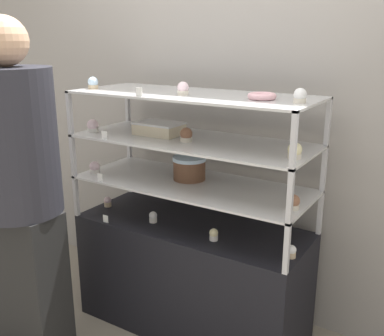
% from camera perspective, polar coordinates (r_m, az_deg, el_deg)
% --- Properties ---
extents(ground_plane, '(20.00, 20.00, 0.00)m').
position_cam_1_polar(ground_plane, '(2.90, 0.00, -19.18)').
color(ground_plane, gray).
extents(back_wall, '(8.00, 0.05, 2.60)m').
position_cam_1_polar(back_wall, '(2.74, 4.55, 8.25)').
color(back_wall, gray).
rests_on(back_wall, ground_plane).
extents(display_base, '(1.32, 0.52, 0.66)m').
position_cam_1_polar(display_base, '(2.72, 0.00, -13.52)').
color(display_base, black).
rests_on(display_base, ground_plane).
extents(display_riser_lower, '(1.32, 0.52, 0.25)m').
position_cam_1_polar(display_riser_lower, '(2.49, 0.00, -2.20)').
color(display_riser_lower, '#B7B7BC').
rests_on(display_riser_lower, display_base).
extents(display_riser_middle, '(1.32, 0.52, 0.25)m').
position_cam_1_polar(display_riser_middle, '(2.42, 0.00, 3.33)').
color(display_riser_middle, '#B7B7BC').
rests_on(display_riser_middle, display_riser_lower).
extents(display_riser_upper, '(1.32, 0.52, 0.25)m').
position_cam_1_polar(display_riser_upper, '(2.38, 0.00, 9.12)').
color(display_riser_upper, '#B7B7BC').
rests_on(display_riser_upper, display_riser_middle).
extents(layer_cake_centerpiece, '(0.19, 0.19, 0.13)m').
position_cam_1_polar(layer_cake_centerpiece, '(2.53, -0.33, 0.00)').
color(layer_cake_centerpiece, brown).
rests_on(layer_cake_centerpiece, display_riser_lower).
extents(sheet_cake_frosted, '(0.26, 0.18, 0.07)m').
position_cam_1_polar(sheet_cake_frosted, '(2.54, -4.21, 5.04)').
color(sheet_cake_frosted, beige).
rests_on(sheet_cake_frosted, display_riser_middle).
extents(cupcake_0, '(0.05, 0.05, 0.06)m').
position_cam_1_polar(cupcake_0, '(2.87, -10.66, -4.22)').
color(cupcake_0, '#CCB28C').
rests_on(cupcake_0, display_base).
extents(cupcake_1, '(0.05, 0.05, 0.06)m').
position_cam_1_polar(cupcake_1, '(2.59, -4.97, -6.21)').
color(cupcake_1, white).
rests_on(cupcake_1, display_base).
extents(cupcake_2, '(0.05, 0.05, 0.06)m').
position_cam_1_polar(cupcake_2, '(2.37, 2.78, -8.44)').
color(cupcake_2, white).
rests_on(cupcake_2, display_base).
extents(cupcake_3, '(0.05, 0.05, 0.06)m').
position_cam_1_polar(cupcake_3, '(2.24, 12.51, -10.31)').
color(cupcake_3, '#CCB28C').
rests_on(cupcake_3, display_base).
extents(price_tag_0, '(0.04, 0.00, 0.04)m').
position_cam_1_polar(price_tag_0, '(2.63, -10.91, -6.36)').
color(price_tag_0, white).
rests_on(price_tag_0, display_base).
extents(cupcake_4, '(0.06, 0.06, 0.07)m').
position_cam_1_polar(cupcake_4, '(2.72, -12.26, 0.06)').
color(cupcake_4, white).
rests_on(cupcake_4, display_riser_lower).
extents(cupcake_5, '(0.06, 0.06, 0.07)m').
position_cam_1_polar(cupcake_5, '(2.16, 12.74, -4.27)').
color(cupcake_5, beige).
rests_on(cupcake_5, display_riser_lower).
extents(price_tag_1, '(0.04, 0.00, 0.04)m').
position_cam_1_polar(price_tag_1, '(2.56, -11.60, -1.16)').
color(price_tag_1, white).
rests_on(price_tag_1, display_riser_lower).
extents(cupcake_6, '(0.07, 0.07, 0.07)m').
position_cam_1_polar(cupcake_6, '(2.67, -12.49, 5.23)').
color(cupcake_6, white).
rests_on(cupcake_6, display_riser_middle).
extents(cupcake_7, '(0.07, 0.07, 0.07)m').
position_cam_1_polar(cupcake_7, '(2.36, -0.83, 4.21)').
color(cupcake_7, beige).
rests_on(cupcake_7, display_riser_middle).
extents(cupcake_8, '(0.07, 0.07, 0.07)m').
position_cam_1_polar(cupcake_8, '(2.08, 12.91, 2.11)').
color(cupcake_8, beige).
rests_on(cupcake_8, display_riser_middle).
extents(price_tag_2, '(0.04, 0.00, 0.04)m').
position_cam_1_polar(price_tag_2, '(2.47, -11.06, 4.12)').
color(price_tag_2, white).
rests_on(price_tag_2, display_riser_middle).
extents(cupcake_9, '(0.06, 0.06, 0.07)m').
position_cam_1_polar(cupcake_9, '(2.65, -12.45, 10.47)').
color(cupcake_9, '#CCB28C').
rests_on(cupcake_9, display_riser_upper).
extents(cupcake_10, '(0.06, 0.06, 0.07)m').
position_cam_1_polar(cupcake_10, '(2.31, -1.15, 10.03)').
color(cupcake_10, beige).
rests_on(cupcake_10, display_riser_upper).
extents(cupcake_11, '(0.06, 0.06, 0.07)m').
position_cam_1_polar(cupcake_11, '(2.08, 13.56, 8.87)').
color(cupcake_11, beige).
rests_on(cupcake_11, display_riser_upper).
extents(price_tag_3, '(0.04, 0.00, 0.04)m').
position_cam_1_polar(price_tag_3, '(2.27, -6.75, 9.56)').
color(price_tag_3, white).
rests_on(price_tag_3, display_riser_upper).
extents(donut_glazed, '(0.14, 0.14, 0.03)m').
position_cam_1_polar(donut_glazed, '(2.17, 8.87, 9.01)').
color(donut_glazed, '#EFB2BC').
rests_on(donut_glazed, display_riser_upper).
extents(customer_figure, '(0.42, 0.42, 1.78)m').
position_cam_1_polar(customer_figure, '(2.41, -21.04, -2.43)').
color(customer_figure, black).
rests_on(customer_figure, ground_plane).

